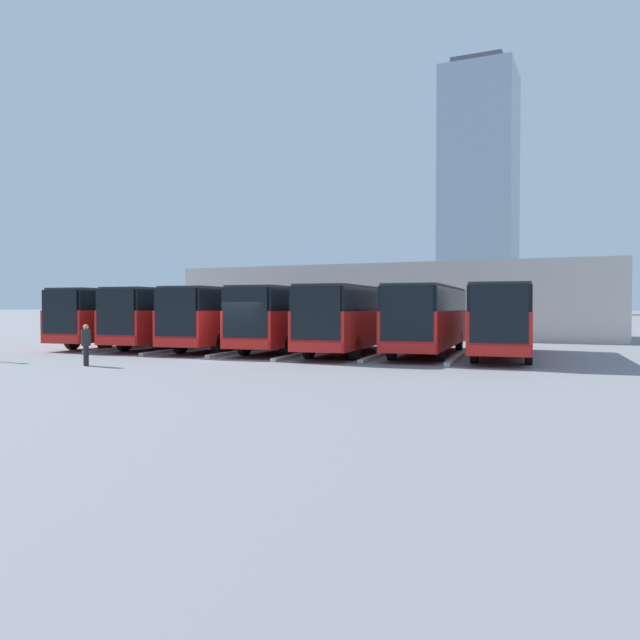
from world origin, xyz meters
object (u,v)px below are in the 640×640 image
(bus_2, at_px, (353,317))
(bus_4, at_px, (232,316))
(bus_0, at_px, (505,317))
(bus_6, at_px, (128,315))
(bus_1, at_px, (429,317))
(bus_3, at_px, (292,316))
(bus_5, at_px, (178,315))
(pedestrian, at_px, (86,344))

(bus_2, bearing_deg, bus_4, -6.72)
(bus_0, xyz_separation_m, bus_2, (7.05, 0.93, 0.00))
(bus_6, bearing_deg, bus_0, 176.68)
(bus_1, distance_m, bus_6, 17.65)
(bus_1, relative_size, bus_6, 1.00)
(bus_0, height_order, bus_2, same)
(bus_2, height_order, bus_3, same)
(bus_3, distance_m, bus_6, 10.58)
(bus_5, distance_m, bus_6, 3.53)
(bus_1, xyz_separation_m, pedestrian, (10.80, 10.93, -0.95))
(bus_0, distance_m, bus_2, 7.12)
(bus_0, height_order, bus_6, same)
(bus_3, bearing_deg, bus_6, -4.19)
(bus_5, bearing_deg, bus_1, 177.48)
(bus_6, bearing_deg, bus_4, 174.74)
(bus_4, distance_m, bus_6, 7.05)
(bus_2, height_order, bus_5, same)
(bus_0, bearing_deg, bus_4, -2.35)
(bus_3, bearing_deg, pedestrian, 64.69)
(bus_2, distance_m, pedestrian, 12.42)
(bus_2, xyz_separation_m, bus_3, (3.53, -0.36, 0.00))
(bus_3, bearing_deg, bus_5, -3.97)
(bus_0, height_order, bus_1, same)
(bus_0, bearing_deg, pedestrian, 31.90)
(bus_1, relative_size, bus_4, 1.00)
(bus_4, bearing_deg, bus_3, 177.97)
(bus_0, relative_size, bus_6, 1.00)
(bus_1, relative_size, pedestrian, 7.03)
(bus_0, relative_size, bus_5, 1.00)
(bus_4, height_order, bus_6, same)
(bus_3, height_order, bus_4, same)
(bus_5, bearing_deg, pedestrian, 102.50)
(bus_6, bearing_deg, bus_5, 175.38)
(bus_3, bearing_deg, bus_0, 177.55)
(bus_4, height_order, pedestrian, bus_4)
(bus_1, xyz_separation_m, bus_3, (7.05, 0.54, 0.00))
(bus_5, xyz_separation_m, bus_6, (3.53, 0.05, 0.00))
(bus_2, xyz_separation_m, bus_5, (10.58, -0.18, 0.00))
(bus_6, bearing_deg, bus_1, 177.06)
(bus_0, bearing_deg, bus_5, -3.06)
(bus_0, xyz_separation_m, bus_6, (21.16, 0.80, 0.00))
(bus_0, relative_size, bus_1, 1.00)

